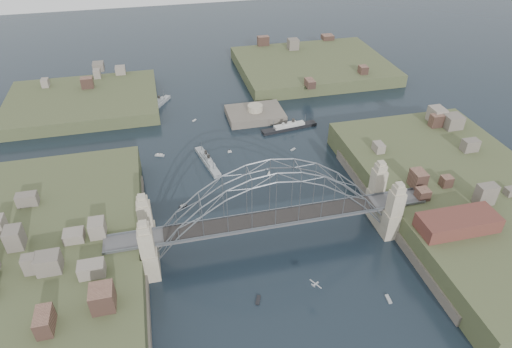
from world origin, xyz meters
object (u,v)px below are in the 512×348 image
object	(u,v)px
bridge	(273,206)
naval_cruiser_far	(158,104)
fort_island	(255,118)
naval_cruiser_near	(208,161)
ocean_liner	(289,127)
wharf_shed	(458,222)

from	to	relation	value
bridge	naval_cruiser_far	world-z (taller)	bridge
bridge	fort_island	world-z (taller)	bridge
naval_cruiser_near	ocean_liner	bearing A→B (deg)	25.67
wharf_shed	ocean_liner	size ratio (longest dim) A/B	0.90
fort_island	ocean_liner	distance (m)	16.11
fort_island	naval_cruiser_far	size ratio (longest dim) A/B	1.43
fort_island	naval_cruiser_far	xyz separation A→B (m)	(-36.84, 19.11, 1.22)
naval_cruiser_far	ocean_liner	size ratio (longest dim) A/B	0.69
fort_island	naval_cruiser_near	world-z (taller)	fort_island
fort_island	naval_cruiser_near	xyz separation A→B (m)	(-23.12, -28.33, 1.23)
naval_cruiser_far	wharf_shed	bearing A→B (deg)	-56.27
fort_island	wharf_shed	distance (m)	90.48
wharf_shed	naval_cruiser_far	xyz separation A→B (m)	(-68.84, 103.11, -9.12)
fort_island	wharf_shed	bearing A→B (deg)	-69.15
wharf_shed	naval_cruiser_near	size ratio (longest dim) A/B	1.05
fort_island	naval_cruiser_near	size ratio (longest dim) A/B	1.15
fort_island	ocean_liner	world-z (taller)	fort_island
bridge	naval_cruiser_near	size ratio (longest dim) A/B	4.39
naval_cruiser_far	bridge	bearing A→B (deg)	-74.43
fort_island	ocean_liner	xyz separation A→B (m)	(10.49, -12.17, 1.18)
wharf_shed	ocean_liner	bearing A→B (deg)	106.67
bridge	wharf_shed	world-z (taller)	bridge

